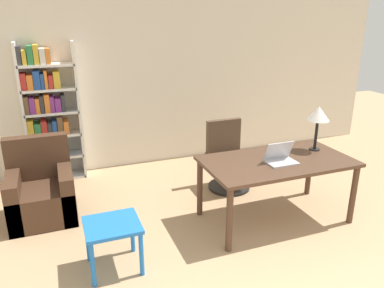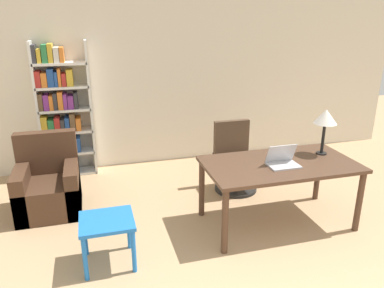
{
  "view_description": "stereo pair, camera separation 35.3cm",
  "coord_description": "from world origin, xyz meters",
  "px_view_note": "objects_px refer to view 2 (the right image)",
  "views": [
    {
      "loc": [
        -1.7,
        -1.26,
        2.36
      ],
      "look_at": [
        -0.33,
        2.36,
        1.02
      ],
      "focal_mm": 35.0,
      "sensor_mm": 36.0,
      "label": 1
    },
    {
      "loc": [
        -1.36,
        -1.37,
        2.36
      ],
      "look_at": [
        -0.33,
        2.36,
        1.02
      ],
      "focal_mm": 35.0,
      "sensor_mm": 36.0,
      "label": 2
    }
  ],
  "objects_px": {
    "office_chair": "(235,160)",
    "side_table_blue": "(107,227)",
    "laptop": "(283,161)",
    "armchair": "(49,187)",
    "desk": "(280,170)",
    "bookshelf": "(61,114)",
    "table_lamp": "(326,118)"
  },
  "relations": [
    {
      "from": "table_lamp",
      "to": "office_chair",
      "type": "bearing_deg",
      "value": 130.06
    },
    {
      "from": "desk",
      "to": "laptop",
      "type": "height_order",
      "value": "laptop"
    },
    {
      "from": "office_chair",
      "to": "bookshelf",
      "type": "distance_m",
      "value": 2.65
    },
    {
      "from": "laptop",
      "to": "office_chair",
      "type": "height_order",
      "value": "laptop"
    },
    {
      "from": "side_table_blue",
      "to": "office_chair",
      "type": "bearing_deg",
      "value": 34.89
    },
    {
      "from": "table_lamp",
      "to": "bookshelf",
      "type": "height_order",
      "value": "bookshelf"
    },
    {
      "from": "desk",
      "to": "bookshelf",
      "type": "bearing_deg",
      "value": 138.31
    },
    {
      "from": "bookshelf",
      "to": "desk",
      "type": "bearing_deg",
      "value": -41.69
    },
    {
      "from": "bookshelf",
      "to": "armchair",
      "type": "bearing_deg",
      "value": -98.14
    },
    {
      "from": "desk",
      "to": "office_chair",
      "type": "relative_size",
      "value": 1.81
    },
    {
      "from": "table_lamp",
      "to": "bookshelf",
      "type": "bearing_deg",
      "value": 146.23
    },
    {
      "from": "table_lamp",
      "to": "bookshelf",
      "type": "distance_m",
      "value": 3.7
    },
    {
      "from": "laptop",
      "to": "office_chair",
      "type": "bearing_deg",
      "value": 95.93
    },
    {
      "from": "table_lamp",
      "to": "desk",
      "type": "bearing_deg",
      "value": -168.13
    },
    {
      "from": "table_lamp",
      "to": "bookshelf",
      "type": "relative_size",
      "value": 0.27
    },
    {
      "from": "laptop",
      "to": "office_chair",
      "type": "xyz_separation_m",
      "value": [
        -0.11,
        1.1,
        -0.39
      ]
    },
    {
      "from": "side_table_blue",
      "to": "armchair",
      "type": "relative_size",
      "value": 0.54
    },
    {
      "from": "office_chair",
      "to": "laptop",
      "type": "bearing_deg",
      "value": -84.07
    },
    {
      "from": "desk",
      "to": "armchair",
      "type": "relative_size",
      "value": 1.8
    },
    {
      "from": "side_table_blue",
      "to": "laptop",
      "type": "bearing_deg",
      "value": 5.38
    },
    {
      "from": "desk",
      "to": "table_lamp",
      "type": "relative_size",
      "value": 3.14
    },
    {
      "from": "laptop",
      "to": "table_lamp",
      "type": "relative_size",
      "value": 0.62
    },
    {
      "from": "table_lamp",
      "to": "side_table_blue",
      "type": "relative_size",
      "value": 1.06
    },
    {
      "from": "office_chair",
      "to": "side_table_blue",
      "type": "xyz_separation_m",
      "value": [
        -1.84,
        -1.28,
        -0.02
      ]
    },
    {
      "from": "table_lamp",
      "to": "office_chair",
      "type": "height_order",
      "value": "table_lamp"
    },
    {
      "from": "office_chair",
      "to": "armchair",
      "type": "height_order",
      "value": "armchair"
    },
    {
      "from": "desk",
      "to": "table_lamp",
      "type": "bearing_deg",
      "value": 11.87
    },
    {
      "from": "laptop",
      "to": "armchair",
      "type": "relative_size",
      "value": 0.36
    },
    {
      "from": "desk",
      "to": "bookshelf",
      "type": "relative_size",
      "value": 0.86
    },
    {
      "from": "desk",
      "to": "bookshelf",
      "type": "height_order",
      "value": "bookshelf"
    },
    {
      "from": "side_table_blue",
      "to": "table_lamp",
      "type": "bearing_deg",
      "value": 8.58
    },
    {
      "from": "desk",
      "to": "laptop",
      "type": "bearing_deg",
      "value": -101.91
    }
  ]
}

